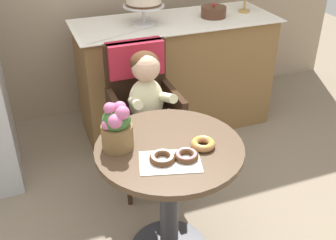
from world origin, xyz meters
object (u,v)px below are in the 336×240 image
donut_front (203,144)px  wicker_chair (141,93)px  cafe_table (169,180)px  seated_child (148,99)px  donut_mid (162,158)px  flower_vase (117,126)px  donut_side (186,155)px  round_layer_cake (214,12)px

donut_front → wicker_chair: bearing=94.5°
cafe_table → donut_front: size_ratio=6.12×
seated_child → donut_mid: seated_child is taller
wicker_chair → donut_mid: size_ratio=8.00×
wicker_chair → donut_mid: 0.85m
wicker_chair → seated_child: seated_child is taller
flower_vase → donut_mid: bearing=-48.5°
donut_front → donut_mid: 0.22m
wicker_chair → donut_front: wicker_chair is taller
wicker_chair → donut_side: bearing=-92.8°
seated_child → donut_front: seated_child is taller
flower_vase → round_layer_cake: (1.08, 1.20, 0.10)m
donut_mid → donut_side: 0.11m
donut_side → flower_vase: 0.35m
donut_front → donut_side: bearing=-152.2°
seated_child → donut_front: 0.65m
round_layer_cake → flower_vase: bearing=-132.1°
wicker_chair → donut_front: 0.80m
flower_vase → seated_child: bearing=57.8°
cafe_table → round_layer_cake: size_ratio=3.71×
donut_front → round_layer_cake: 1.53m
seated_child → donut_front: size_ratio=6.17×
donut_side → flower_vase: (-0.27, 0.20, 0.10)m
cafe_table → donut_front: bearing=-24.7°
donut_mid → seated_child: bearing=77.1°
flower_vase → round_layer_cake: 1.62m
donut_mid → round_layer_cake: round_layer_cake is taller
cafe_table → flower_vase: 0.41m
donut_mid → donut_side: size_ratio=1.06×
cafe_table → round_layer_cake: bearing=56.3°
round_layer_cake → donut_mid: bearing=-123.9°
round_layer_cake → cafe_table: bearing=-123.7°
wicker_chair → donut_mid: bearing=-100.3°
donut_mid → cafe_table: bearing=54.5°
cafe_table → donut_front: 0.28m
donut_front → donut_mid: bearing=-170.7°
cafe_table → wicker_chair: size_ratio=0.75×
donut_mid → flower_vase: flower_vase is taller
donut_side → round_layer_cake: size_ratio=0.58×
cafe_table → flower_vase: size_ratio=3.03×
seated_child → donut_front: (0.06, -0.64, 0.06)m
seated_child → donut_mid: bearing=-102.9°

